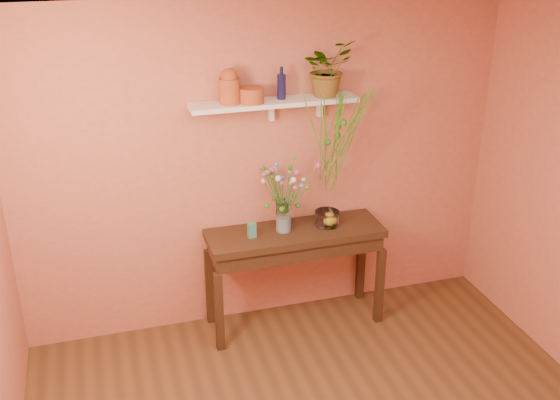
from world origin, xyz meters
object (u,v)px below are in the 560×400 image
at_px(blue_bottle, 281,86).
at_px(glass_bowl, 327,219).
at_px(sideboard, 295,244).
at_px(glass_vase, 284,218).
at_px(terracotta_jug, 230,87).
at_px(spider_plant, 327,68).
at_px(bouquet, 284,183).

height_order(blue_bottle, glass_bowl, blue_bottle).
xyz_separation_m(sideboard, glass_vase, (-0.09, 0.02, 0.24)).
xyz_separation_m(terracotta_jug, blue_bottle, (0.40, 0.01, -0.03)).
relative_size(sideboard, glass_bowl, 7.16).
relative_size(terracotta_jug, glass_vase, 1.02).
xyz_separation_m(terracotta_jug, glass_vase, (0.39, -0.11, -1.08)).
relative_size(spider_plant, glass_vase, 1.66).
distance_m(sideboard, glass_vase, 0.26).
bearing_deg(sideboard, blue_bottle, 118.51).
bearing_deg(spider_plant, glass_bowl, -94.53).
relative_size(sideboard, blue_bottle, 5.86).
distance_m(terracotta_jug, spider_plant, 0.78).
height_order(sideboard, spider_plant, spider_plant).
bearing_deg(spider_plant, sideboard, -154.00).
xyz_separation_m(terracotta_jug, bouquet, (0.39, -0.10, -0.78)).
bearing_deg(glass_bowl, spider_plant, 85.47).
distance_m(terracotta_jug, glass_bowl, 1.37).
height_order(terracotta_jug, glass_vase, terracotta_jug).
distance_m(blue_bottle, glass_vase, 1.06).
bearing_deg(glass_vase, sideboard, -11.83).
relative_size(glass_vase, bouquet, 0.53).
xyz_separation_m(glass_vase, bouquet, (0.00, 0.01, 0.30)).
relative_size(bouquet, glass_bowl, 2.43).
relative_size(glass_vase, glass_bowl, 1.28).
height_order(spider_plant, glass_bowl, spider_plant).
bearing_deg(terracotta_jug, bouquet, -13.72).
xyz_separation_m(blue_bottle, bouquet, (-0.01, -0.11, -0.75)).
relative_size(blue_bottle, spider_plant, 0.57).
height_order(sideboard, bouquet, bouquet).
xyz_separation_m(blue_bottle, spider_plant, (0.37, 0.00, 0.11)).
bearing_deg(blue_bottle, bouquet, -97.23).
distance_m(blue_bottle, bouquet, 0.76).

